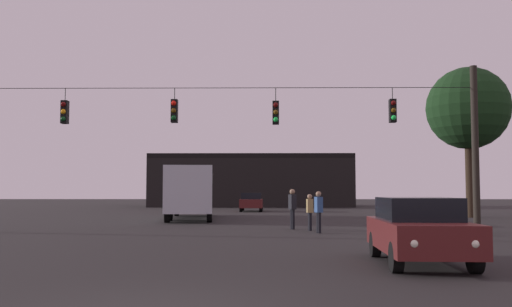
# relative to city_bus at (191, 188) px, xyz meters

# --- Properties ---
(ground_plane) EXTENTS (168.00, 168.00, 0.00)m
(ground_plane) POSITION_rel_city_bus_xyz_m (2.81, -1.93, -1.87)
(ground_plane) COLOR black
(ground_plane) RESTS_ON ground
(overhead_signal_span) EXTENTS (20.53, 0.44, 6.77)m
(overhead_signal_span) POSITION_rel_city_bus_xyz_m (2.82, -11.36, 1.96)
(overhead_signal_span) COLOR black
(overhead_signal_span) RESTS_ON ground
(city_bus) EXTENTS (3.47, 11.18, 3.00)m
(city_bus) POSITION_rel_city_bus_xyz_m (0.00, 0.00, 0.00)
(city_bus) COLOR #B7BCC6
(city_bus) RESTS_ON ground
(car_near_right) EXTENTS (2.00, 4.40, 1.52)m
(car_near_right) POSITION_rel_city_bus_xyz_m (7.90, -21.21, -1.07)
(car_near_right) COLOR #511919
(car_near_right) RESTS_ON ground
(car_far_left) EXTENTS (1.88, 4.37, 1.52)m
(car_far_left) POSITION_rel_city_bus_xyz_m (3.39, 12.45, -1.07)
(car_far_left) COLOR #511919
(car_far_left) RESTS_ON ground
(pedestrian_crossing_left) EXTENTS (0.27, 0.38, 1.54)m
(pedestrian_crossing_left) POSITION_rel_city_bus_xyz_m (6.30, -10.35, -1.00)
(pedestrian_crossing_left) COLOR black
(pedestrian_crossing_left) RESTS_ON ground
(pedestrian_crossing_center) EXTENTS (0.32, 0.41, 1.66)m
(pedestrian_crossing_center) POSITION_rel_city_bus_xyz_m (6.54, -11.68, -0.93)
(pedestrian_crossing_center) COLOR black
(pedestrian_crossing_center) RESTS_ON ground
(pedestrian_crossing_right) EXTENTS (0.35, 0.42, 1.76)m
(pedestrian_crossing_right) POSITION_rel_city_bus_xyz_m (5.62, -9.42, -0.87)
(pedestrian_crossing_right) COLOR black
(pedestrian_crossing_right) RESTS_ON ground
(corner_building) EXTENTS (21.18, 10.84, 5.50)m
(corner_building) POSITION_rel_city_bus_xyz_m (3.10, 28.52, 0.89)
(corner_building) COLOR black
(corner_building) RESTS_ON ground
(tree_left_silhouette) EXTENTS (5.24, 5.24, 9.58)m
(tree_left_silhouette) POSITION_rel_city_bus_xyz_m (17.45, 1.82, 5.05)
(tree_left_silhouette) COLOR #2D2116
(tree_left_silhouette) RESTS_ON ground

